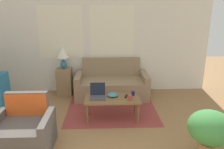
# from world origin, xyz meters

# --- Properties ---
(wall_back) EXTENTS (6.11, 0.06, 2.60)m
(wall_back) POSITION_xyz_m (-0.00, 3.84, 1.31)
(wall_back) COLOR white
(wall_back) RESTS_ON ground_plane
(rug) EXTENTS (1.91, 1.89, 0.01)m
(rug) POSITION_xyz_m (0.51, 2.76, 0.00)
(rug) COLOR brown
(rug) RESTS_ON ground_plane
(couch) EXTENTS (1.75, 0.86, 0.91)m
(couch) POSITION_xyz_m (0.54, 3.40, 0.28)
(couch) COLOR #937A5B
(couch) RESTS_ON ground_plane
(armchair) EXTENTS (0.86, 0.74, 0.84)m
(armchair) POSITION_xyz_m (-0.88, 1.28, 0.27)
(armchair) COLOR #514C47
(armchair) RESTS_ON ground_plane
(side_table) EXTENTS (0.36, 0.36, 0.68)m
(side_table) POSITION_xyz_m (-0.64, 3.55, 0.34)
(side_table) COLOR #937551
(side_table) RESTS_ON ground_plane
(table_lamp) EXTENTS (0.30, 0.30, 0.53)m
(table_lamp) POSITION_xyz_m (-0.64, 3.55, 1.02)
(table_lamp) COLOR teal
(table_lamp) RESTS_ON side_table
(coffee_table) EXTENTS (1.06, 0.54, 0.44)m
(coffee_table) POSITION_xyz_m (0.51, 2.19, 0.39)
(coffee_table) COLOR brown
(coffee_table) RESTS_ON ground_plane
(laptop) EXTENTS (0.30, 0.32, 0.26)m
(laptop) POSITION_xyz_m (0.23, 2.25, 0.50)
(laptop) COLOR #47474C
(laptop) RESTS_ON coffee_table
(cup_navy) EXTENTS (0.07, 0.07, 0.08)m
(cup_navy) POSITION_xyz_m (0.94, 2.33, 0.48)
(cup_navy) COLOR #191E4C
(cup_navy) RESTS_ON coffee_table
(cup_yellow) EXTENTS (0.08, 0.08, 0.10)m
(cup_yellow) POSITION_xyz_m (0.85, 2.08, 0.49)
(cup_yellow) COLOR #B23D38
(cup_yellow) RESTS_ON coffee_table
(snack_bowl) EXTENTS (0.22, 0.22, 0.07)m
(snack_bowl) POSITION_xyz_m (0.52, 2.28, 0.47)
(snack_bowl) COLOR teal
(snack_bowl) RESTS_ON coffee_table
(tv_remote) EXTENTS (0.08, 0.16, 0.02)m
(tv_remote) POSITION_xyz_m (0.79, 2.26, 0.45)
(tv_remote) COLOR black
(tv_remote) RESTS_ON coffee_table
(potted_plant) EXTENTS (0.63, 0.63, 0.73)m
(potted_plant) POSITION_xyz_m (1.85, 0.95, 0.46)
(potted_plant) COLOR #996B42
(potted_plant) RESTS_ON ground_plane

